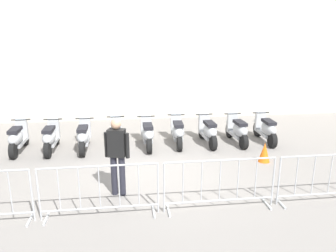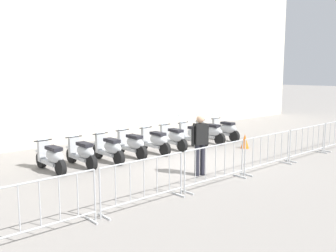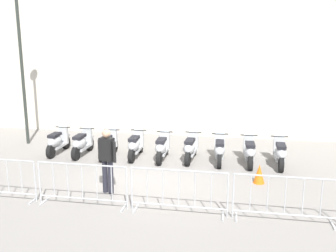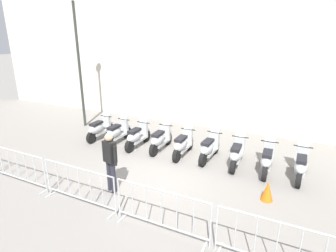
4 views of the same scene
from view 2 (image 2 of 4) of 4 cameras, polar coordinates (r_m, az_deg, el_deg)
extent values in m
plane|color=gray|center=(12.39, 3.45, -5.51)|extent=(120.00, 120.00, 0.00)
cube|color=beige|center=(17.62, -12.63, 17.81)|extent=(28.04, 6.58, 11.79)
cylinder|color=black|center=(12.34, -18.45, -4.86)|extent=(0.20, 0.49, 0.48)
cylinder|color=black|center=(11.25, -15.81, -6.02)|extent=(0.20, 0.49, 0.48)
cube|color=#B7BABC|center=(11.78, -17.20, -5.23)|extent=(0.39, 0.90, 0.10)
ellipsoid|color=#B7BABC|center=(11.48, -16.65, -4.33)|extent=(0.46, 0.88, 0.40)
cube|color=black|center=(11.46, -16.76, -3.23)|extent=(0.35, 0.63, 0.10)
cube|color=#B7BABC|center=(12.10, -18.15, -3.59)|extent=(0.35, 0.18, 0.60)
cylinder|color=black|center=(12.04, -18.23, -2.06)|extent=(0.56, 0.11, 0.04)
cube|color=silver|center=(12.06, -18.37, -1.18)|extent=(0.33, 0.18, 0.35)
cube|color=#B7BABC|center=(12.28, -18.51, -3.63)|extent=(0.24, 0.34, 0.06)
cylinder|color=black|center=(12.68, -14.25, -4.32)|extent=(0.21, 0.50, 0.48)
cylinder|color=black|center=(11.62, -11.41, -5.40)|extent=(0.21, 0.50, 0.48)
cube|color=#B7BABC|center=(12.13, -12.90, -4.65)|extent=(0.40, 0.90, 0.10)
ellipsoid|color=#B7BABC|center=(11.84, -12.28, -3.77)|extent=(0.48, 0.88, 0.40)
cube|color=black|center=(11.83, -12.39, -2.70)|extent=(0.36, 0.63, 0.10)
cube|color=#B7BABC|center=(12.45, -13.91, -3.08)|extent=(0.36, 0.19, 0.60)
cylinder|color=black|center=(12.39, -13.96, -1.58)|extent=(0.56, 0.12, 0.04)
cube|color=silver|center=(12.40, -14.10, -0.73)|extent=(0.34, 0.18, 0.35)
cube|color=#B7BABC|center=(12.62, -14.30, -3.12)|extent=(0.24, 0.35, 0.06)
cylinder|color=black|center=(13.12, -10.47, -3.76)|extent=(0.21, 0.49, 0.48)
cylinder|color=black|center=(12.10, -7.38, -4.73)|extent=(0.21, 0.49, 0.48)
cube|color=#B7BABC|center=(12.60, -9.00, -4.05)|extent=(0.40, 0.90, 0.10)
ellipsoid|color=#B7BABC|center=(12.32, -8.31, -3.18)|extent=(0.47, 0.88, 0.40)
cube|color=black|center=(12.30, -8.41, -2.16)|extent=(0.36, 0.63, 0.10)
cube|color=#B7BABC|center=(12.90, -10.08, -2.55)|extent=(0.36, 0.19, 0.60)
cylinder|color=black|center=(12.84, -10.12, -1.11)|extent=(0.56, 0.11, 0.04)
cube|color=silver|center=(12.86, -10.25, -0.29)|extent=(0.34, 0.18, 0.35)
cube|color=#B7BABC|center=(13.06, -10.51, -2.61)|extent=(0.24, 0.34, 0.06)
cylinder|color=black|center=(13.70, -7.26, -3.16)|extent=(0.20, 0.49, 0.48)
cylinder|color=black|center=(12.74, -3.99, -4.01)|extent=(0.20, 0.49, 0.48)
cube|color=#B7BABC|center=(13.21, -5.69, -3.40)|extent=(0.38, 0.90, 0.10)
ellipsoid|color=#B7BABC|center=(12.94, -4.96, -2.55)|extent=(0.46, 0.88, 0.40)
cube|color=black|center=(12.93, -5.05, -1.57)|extent=(0.35, 0.63, 0.10)
cube|color=#B7BABC|center=(13.50, -6.83, -1.99)|extent=(0.35, 0.18, 0.60)
cylinder|color=black|center=(13.44, -6.85, -0.61)|extent=(0.56, 0.10, 0.04)
cube|color=silver|center=(13.45, -6.99, 0.18)|extent=(0.33, 0.18, 0.35)
cube|color=#B7BABC|center=(13.65, -7.29, -2.05)|extent=(0.24, 0.34, 0.06)
cylinder|color=black|center=(14.20, -3.82, -2.70)|extent=(0.20, 0.49, 0.48)
cylinder|color=black|center=(13.27, -0.46, -3.48)|extent=(0.20, 0.49, 0.48)
cube|color=#B7BABC|center=(13.72, -2.20, -2.91)|extent=(0.39, 0.90, 0.10)
ellipsoid|color=#B7BABC|center=(13.46, -1.44, -2.09)|extent=(0.47, 0.88, 0.40)
cube|color=black|center=(13.45, -1.53, -1.15)|extent=(0.36, 0.63, 0.10)
cube|color=#B7BABC|center=(13.99, -3.35, -1.56)|extent=(0.36, 0.18, 0.60)
cylinder|color=black|center=(13.94, -3.37, -0.23)|extent=(0.56, 0.11, 0.04)
cube|color=silver|center=(13.95, -3.50, 0.52)|extent=(0.34, 0.18, 0.35)
cube|color=#B7BABC|center=(14.14, -3.83, -1.62)|extent=(0.24, 0.34, 0.06)
cylinder|color=black|center=(14.90, -0.98, -2.14)|extent=(0.23, 0.50, 0.48)
cylinder|color=black|center=(13.95, 2.13, -2.88)|extent=(0.23, 0.50, 0.48)
cube|color=#B7BABC|center=(14.41, 0.53, -2.35)|extent=(0.45, 0.91, 0.10)
ellipsoid|color=#B7BABC|center=(14.15, 1.24, -1.56)|extent=(0.52, 0.89, 0.40)
cube|color=black|center=(14.14, 1.16, -0.66)|extent=(0.39, 0.64, 0.10)
cube|color=#B7BABC|center=(14.70, -0.54, -1.06)|extent=(0.36, 0.21, 0.60)
cylinder|color=black|center=(14.64, -0.54, 0.21)|extent=(0.56, 0.15, 0.04)
cube|color=silver|center=(14.66, -0.66, 0.93)|extent=(0.34, 0.20, 0.35)
cube|color=#B7BABC|center=(14.85, -0.98, -1.12)|extent=(0.26, 0.35, 0.06)
cylinder|color=black|center=(15.44, 1.75, -1.76)|extent=(0.19, 0.49, 0.48)
cylinder|color=black|center=(14.62, 5.22, -2.38)|extent=(0.19, 0.49, 0.48)
cube|color=#B7BABC|center=(15.02, 3.44, -1.91)|extent=(0.37, 0.89, 0.10)
ellipsoid|color=#B7BABC|center=(14.79, 4.24, -1.14)|extent=(0.45, 0.87, 0.40)
cube|color=black|center=(14.78, 4.16, -0.28)|extent=(0.34, 0.63, 0.10)
cube|color=#B7BABC|center=(15.26, 2.25, -0.70)|extent=(0.35, 0.18, 0.60)
cylinder|color=black|center=(15.21, 2.26, 0.52)|extent=(0.56, 0.10, 0.04)
cube|color=silver|center=(15.22, 2.13, 1.21)|extent=(0.33, 0.17, 0.35)
cube|color=#B7BABC|center=(15.40, 1.75, -0.77)|extent=(0.23, 0.34, 0.06)
cylinder|color=black|center=(16.10, 4.32, -1.35)|extent=(0.19, 0.49, 0.48)
cylinder|color=black|center=(15.31, 7.77, -1.93)|extent=(0.19, 0.49, 0.48)
cube|color=#B7BABC|center=(15.69, 6.01, -1.49)|extent=(0.38, 0.89, 0.10)
ellipsoid|color=#B7BABC|center=(15.47, 6.81, -0.74)|extent=(0.45, 0.87, 0.40)
cube|color=black|center=(15.46, 6.73, 0.07)|extent=(0.35, 0.63, 0.10)
cube|color=#B7BABC|center=(15.92, 4.83, -0.34)|extent=(0.35, 0.18, 0.60)
cylinder|color=black|center=(15.88, 4.85, 0.84)|extent=(0.56, 0.10, 0.04)
cube|color=silver|center=(15.89, 4.72, 1.50)|extent=(0.33, 0.17, 0.35)
cube|color=#B7BABC|center=(16.05, 4.33, -0.41)|extent=(0.23, 0.34, 0.06)
cylinder|color=black|center=(16.83, 6.68, -0.95)|extent=(0.22, 0.50, 0.48)
cylinder|color=black|center=(16.02, 9.92, -1.51)|extent=(0.22, 0.50, 0.48)
cube|color=#B7BABC|center=(16.41, 8.26, -1.09)|extent=(0.42, 0.90, 0.10)
ellipsoid|color=#B7BABC|center=(16.19, 9.02, -0.37)|extent=(0.50, 0.89, 0.40)
cube|color=black|center=(16.18, 8.95, 0.41)|extent=(0.38, 0.64, 0.10)
cube|color=#B7BABC|center=(16.66, 7.16, 0.02)|extent=(0.36, 0.20, 0.60)
cylinder|color=black|center=(16.61, 7.18, 1.14)|extent=(0.56, 0.13, 0.04)
cube|color=silver|center=(16.62, 7.07, 1.78)|extent=(0.34, 0.19, 0.35)
cube|color=#B7BABC|center=(16.79, 6.69, -0.04)|extent=(0.25, 0.35, 0.06)
cube|color=#B2B5B7|center=(7.95, -11.39, -13.72)|extent=(0.11, 0.44, 0.04)
cylinder|color=#B2B5B7|center=(7.82, -10.92, -10.15)|extent=(0.04, 0.04, 1.05)
cylinder|color=#B2B5B7|center=(7.19, -18.82, -7.75)|extent=(2.22, 0.37, 0.04)
cylinder|color=#B2B5B7|center=(7.47, -18.48, -14.17)|extent=(2.22, 0.37, 0.04)
cylinder|color=#B2B5B7|center=(7.20, -21.44, -11.51)|extent=(0.02, 0.02, 0.87)
cylinder|color=#B2B5B7|center=(7.32, -18.65, -11.02)|extent=(0.02, 0.02, 0.87)
cylinder|color=#B2B5B7|center=(7.46, -15.97, -10.52)|extent=(0.02, 0.02, 0.87)
cylinder|color=#B2B5B7|center=(7.62, -13.40, -10.02)|extent=(0.02, 0.02, 0.87)
cube|color=#B2B5B7|center=(8.09, -9.51, -13.26)|extent=(0.11, 0.44, 0.04)
cube|color=#B2B5B7|center=(9.27, 1.54, -10.27)|extent=(0.11, 0.44, 0.04)
cylinder|color=#B2B5B7|center=(7.87, -10.16, -9.99)|extent=(0.04, 0.04, 1.05)
cylinder|color=#B2B5B7|center=(9.17, 1.96, -7.16)|extent=(0.04, 0.04, 1.05)
cylinder|color=#B2B5B7|center=(8.34, -3.64, -5.06)|extent=(2.22, 0.37, 0.04)
cylinder|color=#B2B5B7|center=(8.58, -3.59, -10.72)|extent=(2.22, 0.37, 0.04)
cylinder|color=#B2B5B7|center=(8.03, -7.88, -8.88)|extent=(0.02, 0.02, 0.87)
cylinder|color=#B2B5B7|center=(8.24, -5.69, -8.40)|extent=(0.02, 0.02, 0.87)
cylinder|color=#B2B5B7|center=(8.45, -3.62, -7.93)|extent=(0.02, 0.02, 0.87)
cylinder|color=#B2B5B7|center=(8.67, -1.65, -7.48)|extent=(0.02, 0.02, 0.87)
cylinder|color=#B2B5B7|center=(8.91, 0.21, -7.04)|extent=(0.02, 0.02, 0.87)
cube|color=#B2B5B7|center=(9.46, 2.88, -9.87)|extent=(0.11, 0.44, 0.04)
cube|color=#B2B5B7|center=(10.94, 10.70, -7.45)|extent=(0.11, 0.44, 0.04)
cylinder|color=#B2B5B7|center=(9.25, 2.51, -7.03)|extent=(0.04, 0.04, 1.05)
cylinder|color=#B2B5B7|center=(10.88, 11.07, -4.80)|extent=(0.04, 0.04, 1.05)
cylinder|color=#B2B5B7|center=(9.92, 7.20, -2.90)|extent=(2.22, 0.37, 0.04)
cylinder|color=#B2B5B7|center=(10.13, 7.11, -7.73)|extent=(2.22, 0.37, 0.04)
cylinder|color=#B2B5B7|center=(9.48, 4.15, -6.09)|extent=(0.02, 0.02, 0.87)
cylinder|color=#B2B5B7|center=(9.75, 5.69, -5.71)|extent=(0.02, 0.02, 0.87)
cylinder|color=#B2B5B7|center=(10.02, 7.15, -5.34)|extent=(0.02, 0.02, 0.87)
cylinder|color=#B2B5B7|center=(10.29, 8.54, -4.99)|extent=(0.02, 0.02, 0.87)
cylinder|color=#B2B5B7|center=(10.57, 9.84, -4.66)|extent=(0.02, 0.02, 0.87)
cube|color=#B2B5B7|center=(11.17, 11.65, -7.14)|extent=(0.11, 0.44, 0.04)
cube|color=#B2B5B7|center=(12.83, 17.23, -5.30)|extent=(0.11, 0.44, 0.04)
cylinder|color=#B2B5B7|center=(10.97, 11.45, -4.70)|extent=(0.04, 0.04, 1.05)
cylinder|color=#B2B5B7|center=(12.80, 17.54, -3.03)|extent=(0.04, 0.04, 1.05)
cylinder|color=#B2B5B7|center=(11.77, 14.83, -1.31)|extent=(2.22, 0.37, 0.04)
cylinder|color=#B2B5B7|center=(11.94, 14.67, -5.42)|extent=(2.22, 0.37, 0.04)
cylinder|color=#B2B5B7|center=(11.25, 12.62, -3.94)|extent=(0.02, 0.02, 0.87)
cylinder|color=#B2B5B7|center=(11.55, 13.71, -3.65)|extent=(0.02, 0.02, 0.87)
cylinder|color=#B2B5B7|center=(11.85, 14.75, -3.38)|extent=(0.02, 0.02, 0.87)
cylinder|color=#B2B5B7|center=(12.16, 15.73, -3.12)|extent=(0.02, 0.02, 0.87)
cylinder|color=#B2B5B7|center=(12.47, 16.67, -2.87)|extent=(0.02, 0.02, 0.87)
cube|color=#B2B5B7|center=(13.08, 17.92, -5.07)|extent=(0.11, 0.44, 0.04)
cube|color=#B2B5B7|center=(14.86, 22.00, -3.67)|extent=(0.11, 0.44, 0.04)
cylinder|color=#B2B5B7|center=(12.90, 17.82, -2.95)|extent=(0.04, 0.04, 1.05)
cylinder|color=#B2B5B7|center=(14.84, 22.27, -1.71)|extent=(0.04, 0.04, 1.05)
cylinder|color=#B2B5B7|center=(13.77, 20.31, -0.14)|extent=(2.22, 0.37, 0.04)
cylinder|color=#B2B5B7|center=(13.92, 20.12, -3.69)|extent=(2.22, 0.37, 0.04)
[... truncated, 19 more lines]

